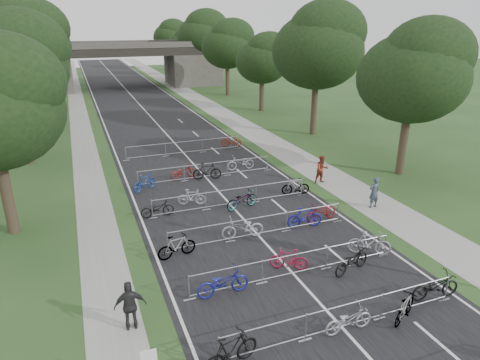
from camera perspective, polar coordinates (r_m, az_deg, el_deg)
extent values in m
cube|color=black|center=(57.88, -13.36, 9.90)|extent=(11.00, 140.00, 0.01)
cube|color=gray|center=(59.49, -5.62, 10.63)|extent=(3.00, 140.00, 0.01)
cube|color=gray|center=(57.36, -20.86, 9.03)|extent=(2.00, 140.00, 0.01)
cube|color=silver|center=(57.88, -13.36, 9.90)|extent=(0.12, 140.00, 0.00)
cube|color=#44413D|center=(71.95, -24.70, 12.63)|extent=(8.00, 8.00, 5.00)
cube|color=#44413D|center=(74.41, -6.30, 14.53)|extent=(8.00, 8.00, 5.00)
cube|color=black|center=(72.02, -15.62, 16.21)|extent=(30.00, 8.00, 1.20)
cube|color=#44413D|center=(68.19, -15.32, 16.88)|extent=(30.00, 0.40, 0.90)
cube|color=#44413D|center=(75.73, -16.04, 17.11)|extent=(30.00, 0.40, 0.90)
cube|color=white|center=(12.84, -12.06, -22.26)|extent=(0.45, 0.04, 0.55)
cylinder|color=#33261C|center=(24.14, -28.67, -1.63)|extent=(0.56, 0.56, 4.20)
cylinder|color=#33261C|center=(31.62, 20.93, 4.65)|extent=(0.56, 0.56, 4.48)
ellipsoid|color=black|center=(30.81, 21.98, 12.51)|extent=(7.17, 7.17, 5.88)
sphere|color=black|center=(30.73, 23.84, 14.95)|extent=(5.73, 5.73, 5.73)
sphere|color=black|center=(30.96, 20.44, 11.05)|extent=(4.66, 4.66, 4.66)
cylinder|color=#33261C|center=(35.51, -26.78, 5.64)|extent=(0.56, 0.56, 4.72)
ellipsoid|color=black|center=(34.79, -28.02, 13.00)|extent=(7.56, 7.56, 6.20)
sphere|color=black|center=(34.13, -27.51, 15.56)|extent=(6.05, 6.05, 6.05)
sphere|color=black|center=(35.44, -28.50, 11.46)|extent=(4.91, 4.91, 4.91)
cylinder|color=#33261C|center=(40.96, 9.85, 9.54)|extent=(0.56, 0.56, 5.11)
ellipsoid|color=black|center=(40.33, 10.30, 16.54)|extent=(8.18, 8.18, 6.70)
sphere|color=black|center=(40.14, 11.61, 18.78)|extent=(6.54, 6.54, 6.54)
sphere|color=black|center=(40.58, 9.20, 15.17)|extent=(5.31, 5.31, 5.31)
cylinder|color=#33261C|center=(47.20, -25.80, 9.35)|extent=(0.56, 0.56, 5.25)
ellipsoid|color=black|center=(46.65, -26.81, 15.52)|extent=(8.40, 8.40, 6.89)
sphere|color=black|center=(46.05, -26.43, 17.65)|extent=(6.72, 6.72, 6.72)
sphere|color=black|center=(47.26, -27.17, 14.21)|extent=(5.46, 5.46, 5.46)
cylinder|color=#33261C|center=(51.56, 2.90, 11.33)|extent=(0.56, 0.56, 3.85)
ellipsoid|color=black|center=(51.09, 2.98, 15.51)|extent=(6.16, 6.16, 5.05)
sphere|color=black|center=(50.79, 3.89, 16.86)|extent=(4.93, 4.93, 4.93)
sphere|color=black|center=(51.42, 2.20, 14.69)|extent=(4.00, 4.00, 4.00)
cylinder|color=#33261C|center=(59.12, -25.09, 10.83)|extent=(0.56, 0.56, 4.20)
ellipsoid|color=black|center=(58.70, -25.71, 14.76)|extent=(6.72, 6.72, 5.51)
sphere|color=black|center=(58.09, -25.34, 16.12)|extent=(5.38, 5.38, 5.38)
sphere|color=black|center=(59.29, -26.05, 13.93)|extent=(4.37, 4.37, 4.37)
cylinder|color=#33261C|center=(62.54, -1.68, 13.27)|extent=(0.56, 0.56, 4.48)
ellipsoid|color=black|center=(62.14, -1.73, 17.29)|extent=(7.17, 7.17, 5.88)
sphere|color=black|center=(61.81, -1.03, 18.61)|extent=(5.73, 5.73, 5.73)
sphere|color=black|center=(62.50, -2.33, 16.48)|extent=(4.66, 4.66, 4.66)
cylinder|color=#33261C|center=(70.97, -24.71, 12.43)|extent=(0.56, 0.56, 4.72)
ellipsoid|color=black|center=(70.61, -25.28, 16.13)|extent=(7.56, 7.56, 6.20)
sphere|color=black|center=(70.03, -24.99, 17.40)|extent=(6.05, 6.05, 6.05)
sphere|color=black|center=(71.19, -25.56, 15.34)|extent=(4.91, 4.91, 4.91)
cylinder|color=#33261C|center=(73.85, -4.93, 14.57)|extent=(0.56, 0.56, 5.11)
ellipsoid|color=black|center=(73.50, -5.05, 18.46)|extent=(8.18, 8.18, 6.70)
sphere|color=black|center=(73.15, -4.50, 19.75)|extent=(6.54, 6.54, 6.54)
sphere|color=black|center=(73.88, -5.53, 17.66)|extent=(5.31, 5.31, 5.31)
cylinder|color=#33261C|center=(82.87, -24.43, 13.58)|extent=(0.56, 0.56, 5.25)
ellipsoid|color=black|center=(82.56, -24.98, 17.10)|extent=(8.40, 8.40, 6.89)
sphere|color=black|center=(82.01, -24.74, 18.31)|extent=(6.72, 6.72, 6.72)
sphere|color=black|center=(83.12, -25.21, 16.34)|extent=(5.46, 5.46, 5.46)
cylinder|color=#33261C|center=(85.43, -7.30, 14.87)|extent=(0.56, 0.56, 3.85)
ellipsoid|color=black|center=(85.15, -7.42, 17.39)|extent=(6.16, 6.16, 5.05)
sphere|color=black|center=(84.76, -6.95, 18.23)|extent=(4.93, 4.93, 4.93)
sphere|color=black|center=(85.56, -7.82, 16.87)|extent=(4.00, 4.00, 4.00)
cylinder|color=#33261C|center=(94.86, -24.16, 13.97)|extent=(0.56, 0.56, 4.20)
ellipsoid|color=black|center=(94.60, -24.53, 16.43)|extent=(6.72, 6.72, 5.51)
sphere|color=black|center=(94.03, -24.29, 17.27)|extent=(5.38, 5.38, 5.38)
sphere|color=black|center=(95.16, -24.75, 15.90)|extent=(4.37, 4.37, 4.37)
cylinder|color=#33261C|center=(97.04, -9.14, 15.63)|extent=(0.56, 0.56, 4.48)
ellipsoid|color=black|center=(96.77, -9.29, 18.22)|extent=(7.17, 7.17, 5.88)
sphere|color=black|center=(96.38, -8.90, 19.09)|extent=(5.73, 5.73, 5.73)
sphere|color=black|center=(97.19, -9.63, 17.68)|extent=(4.66, 4.66, 4.66)
cylinder|color=#A8AAB0|center=(15.66, 13.97, -15.81)|extent=(9.20, 0.04, 0.04)
cylinder|color=#A8AAB0|center=(16.19, 13.69, -18.30)|extent=(9.20, 0.04, 0.04)
cylinder|color=#A8AAB0|center=(14.28, -2.81, -21.87)|extent=(0.05, 0.05, 1.10)
cylinder|color=#A8AAB0|center=(15.27, 8.79, -18.84)|extent=(0.05, 0.05, 1.10)
cube|color=#A8AAB0|center=(15.61, 8.68, -20.36)|extent=(0.50, 0.08, 0.03)
cylinder|color=#A8AAB0|center=(16.76, 18.30, -15.72)|extent=(0.05, 0.05, 1.10)
cube|color=#A8AAB0|center=(17.08, 18.09, -17.17)|extent=(0.50, 0.08, 0.03)
cylinder|color=#A8AAB0|center=(18.65, 25.84, -12.86)|extent=(0.05, 0.05, 1.10)
cube|color=#A8AAB0|center=(18.93, 25.59, -14.22)|extent=(0.50, 0.08, 0.03)
cylinder|color=#A8AAB0|center=(18.18, 7.48, -9.78)|extent=(9.20, 0.04, 0.04)
cylinder|color=#A8AAB0|center=(18.63, 7.35, -12.09)|extent=(9.20, 0.04, 0.04)
cylinder|color=#A8AAB0|center=(17.01, -6.81, -14.10)|extent=(0.05, 0.05, 1.10)
cube|color=#A8AAB0|center=(17.32, -6.73, -15.55)|extent=(0.50, 0.08, 0.03)
cylinder|color=#A8AAB0|center=(17.84, 2.97, -12.14)|extent=(0.05, 0.05, 1.10)
cube|color=#A8AAB0|center=(18.14, 2.94, -13.56)|extent=(0.50, 0.08, 0.03)
cylinder|color=#A8AAB0|center=(19.14, 11.52, -10.12)|extent=(0.05, 0.05, 1.10)
cube|color=#A8AAB0|center=(19.41, 11.40, -11.48)|extent=(0.50, 0.08, 0.03)
cylinder|color=#A8AAB0|center=(20.81, 18.75, -8.21)|extent=(0.05, 0.05, 1.10)
cube|color=#A8AAB0|center=(21.06, 18.58, -9.49)|extent=(0.50, 0.08, 0.03)
cylinder|color=#A8AAB0|center=(21.18, 2.59, -4.99)|extent=(9.20, 0.04, 0.04)
cylinder|color=#A8AAB0|center=(21.57, 2.56, -7.08)|extent=(9.20, 0.04, 0.04)
cylinder|color=#A8AAB0|center=(20.19, -9.60, -8.25)|extent=(0.05, 0.05, 1.10)
cube|color=#A8AAB0|center=(20.45, -9.51, -9.57)|extent=(0.50, 0.08, 0.03)
cylinder|color=#A8AAB0|center=(20.89, -1.31, -6.89)|extent=(0.05, 0.05, 1.10)
cube|color=#A8AAB0|center=(21.15, -1.30, -8.18)|extent=(0.50, 0.08, 0.03)
cylinder|color=#A8AAB0|center=(22.01, 6.25, -5.52)|extent=(0.05, 0.05, 1.10)
cube|color=#A8AAB0|center=(22.25, 6.19, -6.76)|extent=(0.50, 0.08, 0.03)
cylinder|color=#A8AAB0|center=(23.48, 12.94, -4.22)|extent=(0.05, 0.05, 1.10)
cube|color=#A8AAB0|center=(23.70, 12.84, -5.39)|extent=(0.50, 0.08, 0.03)
cylinder|color=#A8AAB0|center=(24.58, -1.15, -1.24)|extent=(9.20, 0.04, 0.04)
cylinder|color=#A8AAB0|center=(24.92, -1.14, -3.10)|extent=(9.20, 0.04, 0.04)
cylinder|color=#A8AAB0|center=(23.73, -11.65, -3.84)|extent=(0.05, 0.05, 1.10)
cube|color=#A8AAB0|center=(23.95, -11.56, -5.00)|extent=(0.50, 0.08, 0.03)
cylinder|color=#A8AAB0|center=(24.33, -4.54, -2.82)|extent=(0.05, 0.05, 1.10)
cube|color=#A8AAB0|center=(24.55, -4.51, -3.97)|extent=(0.50, 0.08, 0.03)
cylinder|color=#A8AAB0|center=(25.30, 2.12, -1.83)|extent=(0.05, 0.05, 1.10)
cube|color=#A8AAB0|center=(25.51, 2.10, -2.94)|extent=(0.50, 0.08, 0.03)
cylinder|color=#A8AAB0|center=(26.58, 8.20, -0.90)|extent=(0.05, 0.05, 1.10)
cube|color=#A8AAB0|center=(26.78, 8.15, -1.96)|extent=(0.50, 0.08, 0.03)
cylinder|color=#A8AAB0|center=(29.05, -4.56, 2.18)|extent=(9.20, 0.04, 0.04)
cylinder|color=#A8AAB0|center=(29.33, -4.51, 0.57)|extent=(9.20, 0.04, 0.04)
cylinder|color=#A8AAB0|center=(28.33, -13.46, 0.10)|extent=(0.05, 0.05, 1.10)
cube|color=#A8AAB0|center=(28.51, -13.37, -0.91)|extent=(0.50, 0.08, 0.03)
cylinder|color=#A8AAB0|center=(28.84, -7.44, 0.88)|extent=(0.05, 0.05, 1.10)
cube|color=#A8AAB0|center=(29.02, -7.40, -0.12)|extent=(0.50, 0.08, 0.03)
cylinder|color=#A8AAB0|center=(29.65, -1.70, 1.61)|extent=(0.05, 0.05, 1.10)
cube|color=#A8AAB0|center=(29.83, -1.69, 0.64)|extent=(0.50, 0.08, 0.03)
cylinder|color=#A8AAB0|center=(30.76, 3.69, 2.28)|extent=(0.05, 0.05, 1.10)
cube|color=#A8AAB0|center=(30.93, 3.67, 1.34)|extent=(0.50, 0.08, 0.03)
cylinder|color=#A8AAB0|center=(34.60, -7.47, 5.09)|extent=(9.20, 0.04, 0.04)
cylinder|color=#A8AAB0|center=(34.84, -7.41, 3.71)|extent=(9.20, 0.04, 0.04)
cylinder|color=#A8AAB0|center=(34.00, -14.97, 3.40)|extent=(0.05, 0.05, 1.10)
cube|color=#A8AAB0|center=(34.15, -14.89, 2.54)|extent=(0.50, 0.08, 0.03)
cylinder|color=#A8AAB0|center=(34.42, -9.91, 4.01)|extent=(0.05, 0.05, 1.10)
cube|color=#A8AAB0|center=(34.58, -9.86, 3.16)|extent=(0.50, 0.08, 0.03)
cylinder|color=#A8AAB0|center=(35.11, -5.00, 4.57)|extent=(0.05, 0.05, 1.10)
cube|color=#A8AAB0|center=(35.26, -4.98, 3.73)|extent=(0.50, 0.08, 0.03)
cylinder|color=#A8AAB0|center=(36.05, -0.31, 5.07)|extent=(0.05, 0.05, 1.10)
cube|color=#A8AAB0|center=(36.19, -0.31, 4.26)|extent=(0.50, 0.08, 0.03)
imported|color=black|center=(14.17, -1.28, -21.91)|extent=(2.12, 1.07, 1.23)
imported|color=#A7A6AD|center=(15.96, 14.27, -17.62)|extent=(1.84, 0.64, 0.97)
imported|color=#A8AAB0|center=(17.03, 21.12, -15.68)|extent=(1.70, 1.19, 1.00)
imported|color=black|center=(18.60, 24.60, -12.78)|extent=(2.10, 0.93, 1.07)
imported|color=navy|center=(17.18, -2.30, -13.50)|extent=(2.15, 0.78, 1.12)
imported|color=maroon|center=(18.87, 6.54, -10.45)|extent=(1.68, 1.23, 1.00)
imported|color=black|center=(19.17, 14.64, -10.37)|extent=(2.19, 1.28, 1.09)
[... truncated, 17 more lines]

